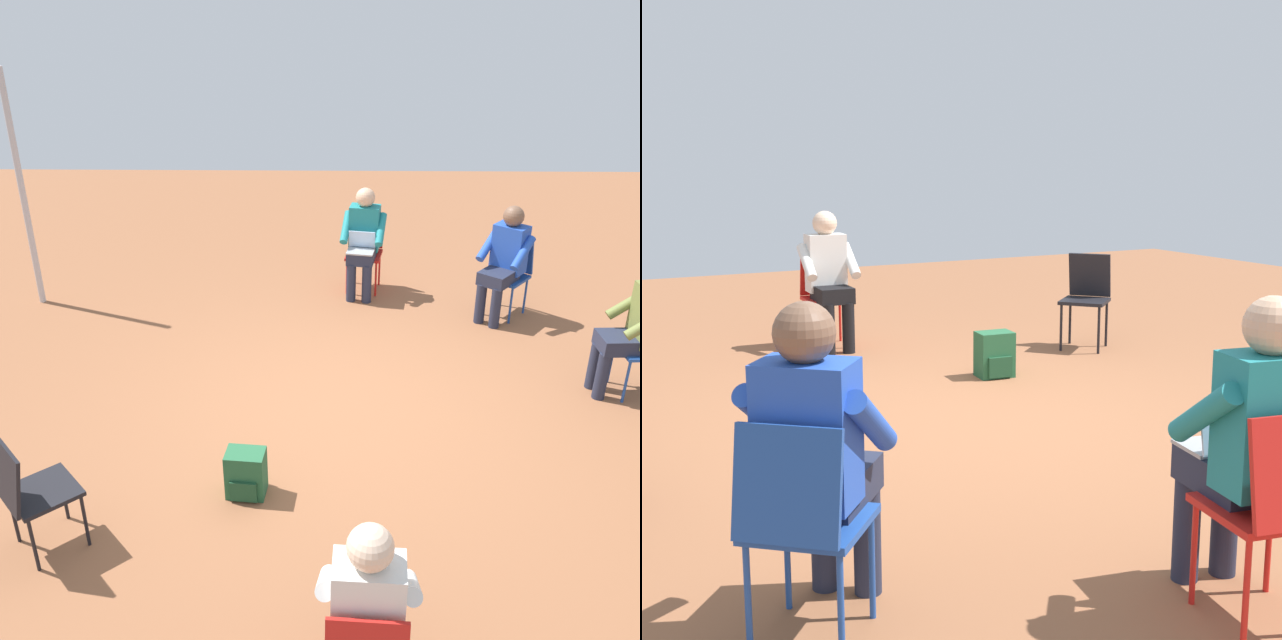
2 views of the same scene
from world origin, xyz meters
TOP-DOWN VIEW (x-y plane):
  - ground_plane at (0.00, 0.00)m, footprint 16.44×16.44m
  - chair_northeast at (1.96, 1.65)m, footprint 0.59×0.58m
  - chair_south at (-0.33, -2.72)m, footprint 0.47×0.50m
  - chair_southwest at (-1.88, -2.05)m, footprint 0.58×0.59m
  - person_with_laptop at (-0.30, -2.56)m, footprint 0.55×0.57m
  - person_in_olive at (-2.59, -0.37)m, footprint 0.53×0.51m
  - person_in_blue at (-1.78, -1.92)m, footprint 0.63×0.63m
  - person_in_white at (-0.12, 2.68)m, footprint 0.51×0.54m
  - backpack_near_laptop_user at (0.67, 1.07)m, footprint 0.30×0.27m
  - tent_pole_near at (3.39, -2.23)m, footprint 0.07×0.07m

SIDE VIEW (x-z plane):
  - ground_plane at x=0.00m, z-range 0.00..0.00m
  - backpack_near_laptop_user at x=0.67m, z-range -0.02..0.34m
  - chair_northeast at x=1.96m, z-range 0.07..0.92m
  - chair_south at x=-0.33m, z-range 0.07..0.92m
  - chair_southwest at x=-1.88m, z-range 0.07..0.92m
  - person_with_laptop at x=-0.30m, z-range 0.07..1.31m
  - person_in_olive at x=-2.59m, z-range 0.07..1.31m
  - person_in_blue at x=-1.78m, z-range 0.07..1.31m
  - person_in_white at x=-0.12m, z-range 0.07..1.31m
  - tent_pole_near at x=3.39m, z-range 0.00..2.58m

